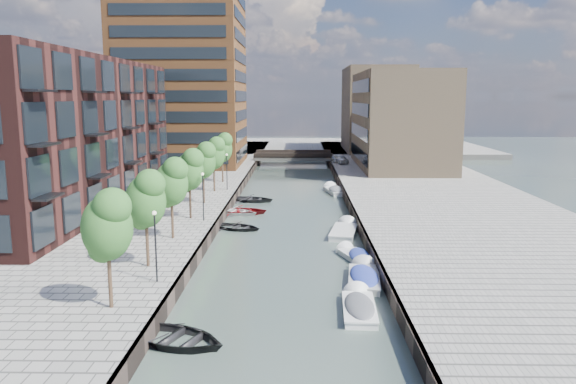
{
  "coord_description": "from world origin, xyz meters",
  "views": [
    {
      "loc": [
        0.85,
        -22.59,
        11.43
      ],
      "look_at": [
        0.0,
        23.95,
        3.5
      ],
      "focal_mm": 35.0,
      "sensor_mm": 36.0,
      "label": 1
    }
  ],
  "objects_px": {
    "tree_6": "(222,147)",
    "tree_4": "(203,160)",
    "sloop_4": "(252,202)",
    "motorboat_0": "(364,277)",
    "tree_3": "(189,169)",
    "motorboat_3": "(357,256)",
    "tree_5": "(214,153)",
    "sloop_0": "(176,344)",
    "tree_0": "(107,223)",
    "sloop_1": "(238,229)",
    "tree_2": "(171,181)",
    "motorboat_4": "(335,191)",
    "bridge": "(293,157)",
    "motorboat_1": "(359,307)",
    "car": "(340,159)",
    "motorboat_2": "(345,231)",
    "sloop_2": "(242,214)",
    "sloop_3": "(234,215)",
    "tree_1": "(145,198)"
  },
  "relations": [
    {
      "from": "motorboat_1",
      "to": "tree_3",
      "type": "bearing_deg",
      "value": 124.21
    },
    {
      "from": "sloop_3",
      "to": "motorboat_4",
      "type": "bearing_deg",
      "value": -20.09
    },
    {
      "from": "bridge",
      "to": "tree_3",
      "type": "xyz_separation_m",
      "value": [
        -8.5,
        -47.0,
        3.92
      ]
    },
    {
      "from": "tree_3",
      "to": "tree_5",
      "type": "bearing_deg",
      "value": 90.0
    },
    {
      "from": "tree_4",
      "to": "motorboat_3",
      "type": "relative_size",
      "value": 1.26
    },
    {
      "from": "motorboat_2",
      "to": "sloop_2",
      "type": "bearing_deg",
      "value": 141.56
    },
    {
      "from": "sloop_2",
      "to": "tree_2",
      "type": "bearing_deg",
      "value": 164.36
    },
    {
      "from": "motorboat_1",
      "to": "sloop_1",
      "type": "bearing_deg",
      "value": 114.68
    },
    {
      "from": "tree_5",
      "to": "sloop_0",
      "type": "height_order",
      "value": "tree_5"
    },
    {
      "from": "tree_3",
      "to": "tree_6",
      "type": "height_order",
      "value": "same"
    },
    {
      "from": "bridge",
      "to": "tree_4",
      "type": "bearing_deg",
      "value": -102.0
    },
    {
      "from": "tree_2",
      "to": "tree_4",
      "type": "bearing_deg",
      "value": 90.0
    },
    {
      "from": "tree_0",
      "to": "sloop_1",
      "type": "distance_m",
      "value": 22.03
    },
    {
      "from": "bridge",
      "to": "motorboat_2",
      "type": "distance_m",
      "value": 48.32
    },
    {
      "from": "tree_5",
      "to": "sloop_1",
      "type": "height_order",
      "value": "tree_5"
    },
    {
      "from": "bridge",
      "to": "sloop_4",
      "type": "xyz_separation_m",
      "value": [
        -4.25,
        -33.86,
        -1.39
      ]
    },
    {
      "from": "bridge",
      "to": "tree_4",
      "type": "relative_size",
      "value": 2.18
    },
    {
      "from": "tree_0",
      "to": "tree_4",
      "type": "relative_size",
      "value": 1.0
    },
    {
      "from": "tree_6",
      "to": "sloop_1",
      "type": "distance_m",
      "value": 22.06
    },
    {
      "from": "tree_2",
      "to": "motorboat_2",
      "type": "bearing_deg",
      "value": 24.03
    },
    {
      "from": "tree_2",
      "to": "motorboat_3",
      "type": "relative_size",
      "value": 1.26
    },
    {
      "from": "sloop_1",
      "to": "tree_5",
      "type": "bearing_deg",
      "value": 39.82
    },
    {
      "from": "sloop_3",
      "to": "motorboat_1",
      "type": "height_order",
      "value": "motorboat_1"
    },
    {
      "from": "tree_0",
      "to": "tree_3",
      "type": "bearing_deg",
      "value": 90.0
    },
    {
      "from": "tree_1",
      "to": "sloop_3",
      "type": "xyz_separation_m",
      "value": [
        3.1,
        20.17,
        -5.31
      ]
    },
    {
      "from": "sloop_2",
      "to": "motorboat_0",
      "type": "relative_size",
      "value": 0.9
    },
    {
      "from": "tree_3",
      "to": "sloop_1",
      "type": "relative_size",
      "value": 1.41
    },
    {
      "from": "tree_6",
      "to": "tree_4",
      "type": "bearing_deg",
      "value": -90.0
    },
    {
      "from": "tree_2",
      "to": "motorboat_4",
      "type": "relative_size",
      "value": 1.04
    },
    {
      "from": "motorboat_1",
      "to": "car",
      "type": "relative_size",
      "value": 1.2
    },
    {
      "from": "tree_5",
      "to": "sloop_1",
      "type": "xyz_separation_m",
      "value": [
        4.11,
        -14.02,
        -5.31
      ]
    },
    {
      "from": "tree_3",
      "to": "motorboat_3",
      "type": "xyz_separation_m",
      "value": [
        13.53,
        -8.88,
        -5.13
      ]
    },
    {
      "from": "tree_4",
      "to": "motorboat_1",
      "type": "relative_size",
      "value": 1.19
    },
    {
      "from": "tree_3",
      "to": "motorboat_0",
      "type": "xyz_separation_m",
      "value": [
        13.51,
        -13.62,
        -5.09
      ]
    },
    {
      "from": "tree_4",
      "to": "motorboat_4",
      "type": "distance_m",
      "value": 19.13
    },
    {
      "from": "tree_4",
      "to": "motorboat_3",
      "type": "bearing_deg",
      "value": -49.57
    },
    {
      "from": "tree_5",
      "to": "tree_6",
      "type": "bearing_deg",
      "value": 90.0
    },
    {
      "from": "tree_4",
      "to": "tree_5",
      "type": "distance_m",
      "value": 7.0
    },
    {
      "from": "tree_4",
      "to": "car",
      "type": "relative_size",
      "value": 1.43
    },
    {
      "from": "tree_6",
      "to": "sloop_4",
      "type": "bearing_deg",
      "value": -61.59
    },
    {
      "from": "tree_4",
      "to": "sloop_3",
      "type": "distance_m",
      "value": 6.2
    },
    {
      "from": "tree_4",
      "to": "sloop_2",
      "type": "xyz_separation_m",
      "value": [
        3.77,
        -0.47,
        -5.31
      ]
    },
    {
      "from": "sloop_4",
      "to": "motorboat_0",
      "type": "bearing_deg",
      "value": -148.88
    },
    {
      "from": "bridge",
      "to": "motorboat_0",
      "type": "bearing_deg",
      "value": -85.28
    },
    {
      "from": "tree_2",
      "to": "sloop_3",
      "type": "xyz_separation_m",
      "value": [
        3.1,
        13.17,
        -5.31
      ]
    },
    {
      "from": "tree_5",
      "to": "tree_4",
      "type": "bearing_deg",
      "value": -90.0
    },
    {
      "from": "tree_0",
      "to": "sloop_1",
      "type": "xyz_separation_m",
      "value": [
        4.11,
        20.98,
        -5.31
      ]
    },
    {
      "from": "sloop_0",
      "to": "sloop_1",
      "type": "xyz_separation_m",
      "value": [
        0.46,
        22.96,
        0.0
      ]
    },
    {
      "from": "tree_4",
      "to": "sloop_4",
      "type": "height_order",
      "value": "tree_4"
    },
    {
      "from": "sloop_0",
      "to": "motorboat_2",
      "type": "height_order",
      "value": "motorboat_2"
    }
  ]
}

